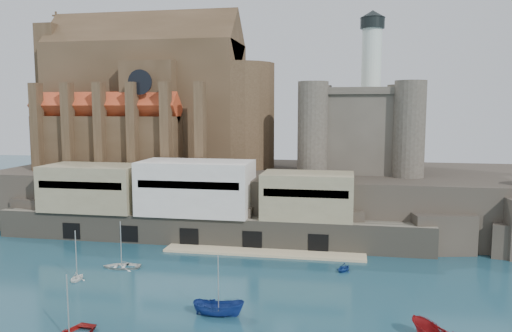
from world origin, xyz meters
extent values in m
plane|color=#173E4D|center=(0.00, 0.00, 0.00)|extent=(300.00, 300.00, 0.00)
cube|color=#2B2620|center=(0.00, 40.00, 5.00)|extent=(100.00, 34.00, 10.00)
cube|color=#2B2620|center=(-38.00, 23.50, 3.00)|extent=(9.00, 5.00, 6.00)
cube|color=#2B2620|center=(-22.00, 23.50, 3.00)|extent=(9.00, 5.00, 6.00)
cube|color=#2B2620|center=(-5.00, 23.50, 3.00)|extent=(9.00, 5.00, 6.00)
cube|color=#2B2620|center=(12.00, 23.50, 3.00)|extent=(9.00, 5.00, 6.00)
cube|color=#2B2620|center=(28.00, 23.50, 3.00)|extent=(9.00, 5.00, 6.00)
cube|color=#6B6556|center=(-8.00, 22.50, 2.25)|extent=(70.00, 6.00, 4.50)
cube|color=#D0B98A|center=(2.00, 18.00, 0.15)|extent=(30.00, 4.00, 0.40)
cube|color=black|center=(-30.00, 19.60, 1.60)|extent=(3.00, 0.40, 2.60)
cube|color=black|center=(-20.00, 19.60, 1.60)|extent=(3.00, 0.40, 2.60)
cube|color=black|center=(-10.00, 19.60, 1.60)|extent=(3.00, 0.40, 2.60)
cube|color=black|center=(0.00, 19.60, 1.60)|extent=(3.00, 0.40, 2.60)
cube|color=black|center=(10.00, 19.60, 1.60)|extent=(3.00, 0.40, 2.60)
cube|color=gray|center=(-28.00, 23.50, 8.25)|extent=(16.00, 9.00, 7.50)
cube|color=silver|center=(-10.00, 23.50, 8.75)|extent=(18.00, 9.00, 8.50)
cube|color=gray|center=(8.00, 23.50, 8.00)|extent=(14.00, 8.00, 7.00)
cube|color=#443220|center=(-26.00, 42.00, 22.00)|extent=(38.00, 14.00, 24.00)
cube|color=#443220|center=(-26.00, 42.00, 34.00)|extent=(38.00, 13.01, 13.01)
cylinder|color=#443220|center=(-7.00, 42.00, 20.00)|extent=(14.00, 14.00, 20.00)
cube|color=#443220|center=(-22.00, 42.00, 20.00)|extent=(10.00, 20.00, 20.00)
cube|color=#443220|center=(-30.00, 32.50, 15.00)|extent=(28.00, 5.00, 10.00)
cube|color=#443220|center=(-30.00, 51.50, 15.00)|extent=(28.00, 5.00, 10.00)
cube|color=#BB3E20|center=(-30.00, 32.50, 21.60)|extent=(28.00, 5.66, 5.66)
cube|color=#BB3E20|center=(-30.00, 51.50, 21.60)|extent=(28.00, 5.66, 5.66)
cube|color=#443220|center=(-45.00, 42.00, 24.00)|extent=(4.00, 10.00, 28.00)
cylinder|color=black|center=(-22.00, 29.95, 26.00)|extent=(4.40, 0.30, 4.40)
cube|color=#443220|center=(-42.00, 29.50, 18.00)|extent=(1.60, 2.20, 16.00)
cube|color=#443220|center=(-35.80, 29.50, 18.00)|extent=(1.60, 2.20, 16.00)
cube|color=#443220|center=(-29.60, 29.50, 18.00)|extent=(1.60, 2.20, 16.00)
cube|color=#443220|center=(-23.40, 29.50, 18.00)|extent=(1.60, 2.20, 16.00)
cube|color=#443220|center=(-17.20, 29.50, 18.00)|extent=(1.60, 2.20, 16.00)
cube|color=#443220|center=(-11.00, 29.50, 18.00)|extent=(1.60, 2.20, 16.00)
cube|color=#4A443A|center=(16.00, 41.00, 17.00)|extent=(16.00, 16.00, 14.00)
cube|color=#4A443A|center=(16.00, 41.00, 24.40)|extent=(17.00, 17.00, 1.20)
cylinder|color=#4A443A|center=(8.00, 33.00, 18.00)|extent=(5.20, 5.20, 16.00)
cylinder|color=#4A443A|center=(24.00, 33.00, 18.00)|extent=(5.20, 5.20, 16.00)
cylinder|color=#4A443A|center=(8.00, 49.00, 18.00)|extent=(5.20, 5.20, 16.00)
cylinder|color=#4A443A|center=(24.00, 49.00, 18.00)|extent=(5.20, 5.20, 16.00)
cylinder|color=silver|center=(18.00, 43.00, 30.00)|extent=(3.60, 3.60, 12.00)
cylinder|color=black|center=(18.00, 43.00, 37.00)|extent=(4.40, 4.40, 2.00)
cone|color=black|center=(18.00, 43.00, 38.60)|extent=(4.60, 4.60, 1.40)
imported|color=navy|center=(1.10, -4.91, 0.00)|extent=(2.18, 2.13, 5.46)
imported|color=white|center=(-19.08, 2.22, 0.00)|extent=(2.42, 1.52, 2.77)
imported|color=silver|center=(-15.81, 7.93, 0.00)|extent=(1.66, 3.75, 5.07)
imported|color=navy|center=(13.79, 11.98, 0.00)|extent=(2.86, 2.46, 2.83)
camera|label=1|loc=(13.95, -53.15, 21.54)|focal=35.00mm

